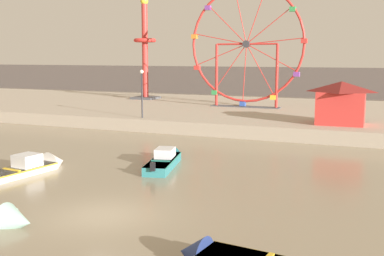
{
  "coord_description": "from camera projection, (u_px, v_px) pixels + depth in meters",
  "views": [
    {
      "loc": [
        10.13,
        -15.23,
        6.16
      ],
      "look_at": [
        -0.5,
        10.25,
        1.99
      ],
      "focal_mm": 44.98,
      "sensor_mm": 36.0,
      "label": 1
    }
  ],
  "objects": [
    {
      "name": "quay_promenade",
      "position": [
        279.0,
        114.0,
        46.96
      ],
      "size": [
        110.0,
        24.67,
        1.03
      ],
      "primitive_type": "cube",
      "color": "tan",
      "rests_on": "ground_plane"
    },
    {
      "name": "drop_tower_red_tower",
      "position": [
        145.0,
        53.0,
        56.85
      ],
      "size": [
        2.8,
        2.8,
        11.84
      ],
      "color": "#BC332D",
      "rests_on": "quay_promenade"
    },
    {
      "name": "distant_town_skyline",
      "position": [
        319.0,
        83.0,
        71.41
      ],
      "size": [
        140.0,
        3.0,
        4.4
      ],
      "primitive_type": "cube",
      "color": "#564C47",
      "rests_on": "ground_plane"
    },
    {
      "name": "ground_plane",
      "position": [
        102.0,
        216.0,
        18.68
      ],
      "size": [
        240.0,
        240.0,
        0.0
      ],
      "primitive_type": "plane",
      "color": "gray"
    },
    {
      "name": "motorboat_white_red_stripe",
      "position": [
        35.0,
        166.0,
        25.87
      ],
      "size": [
        2.03,
        5.34,
        1.49
      ],
      "rotation": [
        0.0,
        0.0,
        1.44
      ],
      "color": "silver",
      "rests_on": "ground_plane"
    },
    {
      "name": "promenade_lamp_near",
      "position": [
        142.0,
        87.0,
        39.64
      ],
      "size": [
        0.32,
        0.32,
        3.98
      ],
      "color": "#2D2D33",
      "rests_on": "quay_promenade"
    },
    {
      "name": "motorboat_teal_painted",
      "position": [
        166.0,
        159.0,
        27.48
      ],
      "size": [
        2.46,
        5.82,
        1.34
      ],
      "rotation": [
        0.0,
        0.0,
        1.8
      ],
      "color": "teal",
      "rests_on": "ground_plane"
    },
    {
      "name": "ferris_wheel_red_frame",
      "position": [
        246.0,
        46.0,
        47.47
      ],
      "size": [
        11.75,
        1.2,
        12.04
      ],
      "color": "red",
      "rests_on": "quay_promenade"
    },
    {
      "name": "carnival_booth_red_striped",
      "position": [
        341.0,
        102.0,
        36.07
      ],
      "size": [
        3.84,
        3.11,
        3.23
      ],
      "rotation": [
        0.0,
        0.0,
        0.02
      ],
      "color": "red",
      "rests_on": "quay_promenade"
    }
  ]
}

